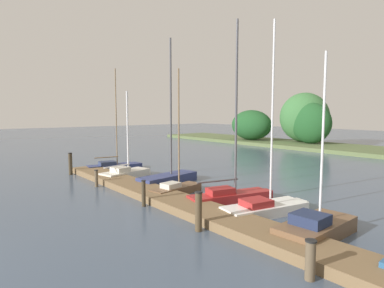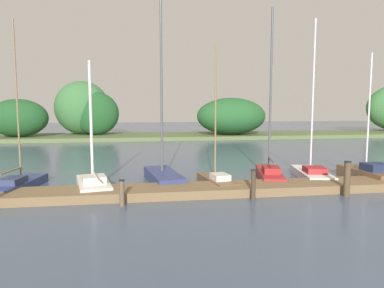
# 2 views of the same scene
# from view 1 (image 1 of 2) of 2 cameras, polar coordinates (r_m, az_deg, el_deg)

# --- Properties ---
(dock_pier) EXTENTS (23.91, 1.80, 0.35)m
(dock_pier) POSITION_cam_1_polar(r_m,az_deg,el_deg) (14.22, -0.53, -10.81)
(dock_pier) COLOR brown
(dock_pier) RESTS_ON ground
(sailboat_0) EXTENTS (1.62, 4.03, 7.28)m
(sailboat_0) POSITION_cam_1_polar(r_m,az_deg,el_deg) (24.62, -13.25, -3.63)
(sailboat_0) COLOR navy
(sailboat_0) RESTS_ON ground
(sailboat_1) EXTENTS (1.87, 3.57, 5.49)m
(sailboat_1) POSITION_cam_1_polar(r_m,az_deg,el_deg) (21.46, -11.31, -4.82)
(sailboat_1) COLOR silver
(sailboat_1) RESTS_ON ground
(sailboat_2) EXTENTS (1.78, 4.18, 8.40)m
(sailboat_2) POSITION_cam_1_polar(r_m,az_deg,el_deg) (19.52, -3.85, -5.59)
(sailboat_2) COLOR navy
(sailboat_2) RESTS_ON ground
(sailboat_3) EXTENTS (1.37, 3.25, 6.36)m
(sailboat_3) POSITION_cam_1_polar(r_m,az_deg,el_deg) (17.01, -2.60, -7.58)
(sailboat_3) COLOR brown
(sailboat_3) RESTS_ON ground
(sailboat_4) EXTENTS (1.92, 4.32, 8.30)m
(sailboat_4) POSITION_cam_1_polar(r_m,az_deg,el_deg) (15.49, 6.92, -8.48)
(sailboat_4) COLOR maroon
(sailboat_4) RESTS_ON ground
(sailboat_5) EXTENTS (1.95, 4.08, 7.82)m
(sailboat_5) POSITION_cam_1_polar(r_m,az_deg,el_deg) (14.06, 12.90, -10.50)
(sailboat_5) COLOR white
(sailboat_5) RESTS_ON ground
(sailboat_6) EXTENTS (1.53, 3.54, 6.15)m
(sailboat_6) POSITION_cam_1_polar(r_m,az_deg,el_deg) (12.13, 20.93, -13.23)
(sailboat_6) COLOR brown
(sailboat_6) RESTS_ON ground
(mooring_piling_0) EXTENTS (0.28, 0.28, 1.48)m
(mooring_piling_0) POSITION_cam_1_polar(r_m,az_deg,el_deg) (23.38, -20.38, -3.23)
(mooring_piling_0) COLOR #3D3323
(mooring_piling_0) RESTS_ON ground
(mooring_piling_1) EXTENTS (0.21, 0.21, 0.97)m
(mooring_piling_1) POSITION_cam_1_polar(r_m,az_deg,el_deg) (19.19, -16.29, -5.74)
(mooring_piling_1) COLOR brown
(mooring_piling_1) RESTS_ON ground
(mooring_piling_2) EXTENTS (0.21, 0.21, 1.18)m
(mooring_piling_2) POSITION_cam_1_polar(r_m,az_deg,el_deg) (14.88, -8.41, -8.45)
(mooring_piling_2) COLOR #3D3323
(mooring_piling_2) RESTS_ON ground
(mooring_piling_3) EXTENTS (0.28, 0.28, 1.42)m
(mooring_piling_3) POSITION_cam_1_polar(r_m,az_deg,el_deg) (11.76, 1.14, -11.61)
(mooring_piling_3) COLOR #4C3D28
(mooring_piling_3) RESTS_ON ground
(mooring_piling_4) EXTENTS (0.29, 0.29, 1.04)m
(mooring_piling_4) POSITION_cam_1_polar(r_m,az_deg,el_deg) (9.15, 19.87, -18.41)
(mooring_piling_4) COLOR brown
(mooring_piling_4) RESTS_ON ground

